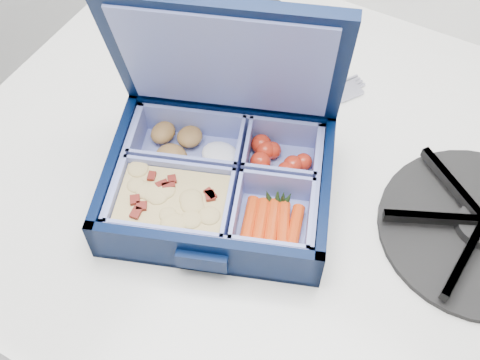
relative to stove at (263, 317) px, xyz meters
The scene contains 4 objects.
stove is the anchor object (origin of this frame).
bento_box 0.49m from the stove, 101.20° to the right, with size 0.20×0.16×0.05m, color black, non-canonical shape.
burner_grate_rear 0.50m from the stove, 135.57° to the left, with size 0.17×0.17×0.02m, color black.
fork 0.46m from the stove, 105.02° to the left, with size 0.02×0.18×0.01m, color #9696AC, non-canonical shape.
Camera 1 is at (0.34, 1.31, 1.40)m, focal length 45.00 mm.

